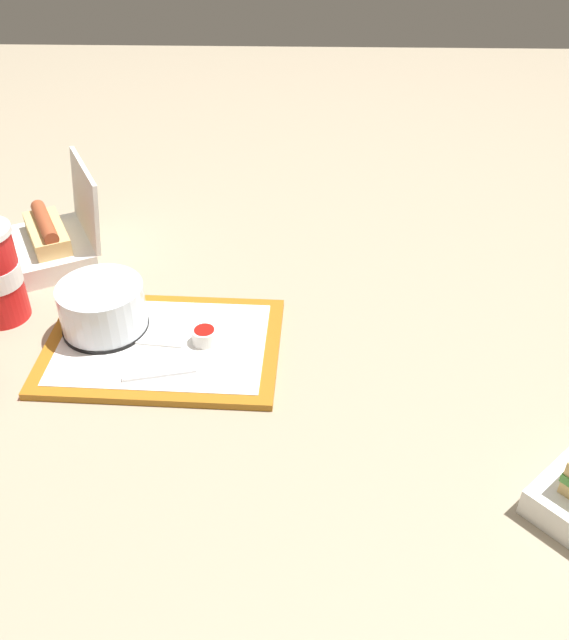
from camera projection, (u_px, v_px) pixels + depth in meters
The scene contains 7 objects.
ground_plane at pixel (299, 342), 1.15m from camera, with size 3.20×3.20×0.00m, color gray.
food_tray at pixel (163, 346), 1.13m from camera, with size 0.38×0.27×0.01m.
cake_container at pixel (103, 309), 1.13m from camera, with size 0.14×0.14×0.08m.
ketchup_cup at pixel (205, 335), 1.12m from camera, with size 0.04×0.04×0.02m.
napkin_stack at pixel (159, 326), 1.16m from camera, with size 0.10×0.10×0.00m, color white.
plastic_fork at pixel (159, 374), 1.06m from camera, with size 0.11×0.01×0.01m, color white.
clamshell_hotdog_back at pixel (54, 239), 1.33m from camera, with size 0.22×0.24×0.18m.
Camera 1 is at (0.00, 0.89, 0.72)m, focal length 40.00 mm.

